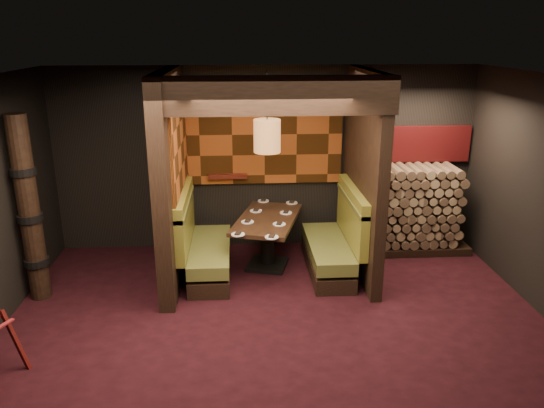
{
  "coord_description": "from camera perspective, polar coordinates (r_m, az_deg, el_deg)",
  "views": [
    {
      "loc": [
        -0.43,
        -5.33,
        3.32
      ],
      "look_at": [
        0.0,
        1.3,
        1.15
      ],
      "focal_mm": 35.0,
      "sensor_mm": 36.0,
      "label": 1
    }
  ],
  "objects": [
    {
      "name": "booth_bench_left",
      "position": [
        7.59,
        -7.47,
        -4.72
      ],
      "size": [
        0.68,
        1.6,
        1.14
      ],
      "color": "black",
      "rests_on": "floor"
    },
    {
      "name": "dining_table",
      "position": [
        7.71,
        -0.52,
        -3.12
      ],
      "size": [
        1.15,
        1.61,
        0.77
      ],
      "color": "black",
      "rests_on": "floor"
    },
    {
      "name": "tapa_side_panel",
      "position": [
        7.35,
        -9.94,
        6.27
      ],
      "size": [
        0.04,
        1.85,
        1.45
      ],
      "primitive_type": "cube",
      "color": "#9D491A",
      "rests_on": "partition_left"
    },
    {
      "name": "lacquer_shelf",
      "position": [
        8.27,
        -4.77,
        3.01
      ],
      "size": [
        0.6,
        0.12,
        0.07
      ],
      "primitive_type": "cube",
      "color": "#561B13",
      "rests_on": "wall_back"
    },
    {
      "name": "partition_right",
      "position": [
        7.48,
        9.79,
        3.15
      ],
      "size": [
        0.15,
        2.1,
        2.85
      ],
      "primitive_type": "cube",
      "color": "black",
      "rests_on": "floor"
    },
    {
      "name": "totem_column",
      "position": [
        7.26,
        -24.66,
        -0.7
      ],
      "size": [
        0.31,
        0.31,
        2.4
      ],
      "color": "black",
      "rests_on": "floor"
    },
    {
      "name": "ceiling",
      "position": [
        5.37,
        0.92,
        13.18
      ],
      "size": [
        6.5,
        5.5,
        0.02
      ],
      "primitive_type": "cube",
      "color": "black",
      "rests_on": "ground"
    },
    {
      "name": "wall_back",
      "position": [
        8.32,
        -0.65,
        4.91
      ],
      "size": [
        6.5,
        0.02,
        2.85
      ],
      "primitive_type": "cube",
      "color": "black",
      "rests_on": "ground"
    },
    {
      "name": "header_beam",
      "position": [
        6.08,
        0.13,
        11.58
      ],
      "size": [
        2.85,
        0.18,
        0.44
      ],
      "primitive_type": "cube",
      "color": "black",
      "rests_on": "partition_left"
    },
    {
      "name": "wall_front",
      "position": [
        3.22,
        4.92,
        -17.96
      ],
      "size": [
        6.5,
        0.02,
        2.85
      ],
      "primitive_type": "cube",
      "color": "black",
      "rests_on": "ground"
    },
    {
      "name": "partition_left",
      "position": [
        7.29,
        -10.84,
        2.69
      ],
      "size": [
        0.2,
        2.2,
        2.85
      ],
      "primitive_type": "cube",
      "color": "black",
      "rests_on": "floor"
    },
    {
      "name": "booth_bench_right",
      "position": [
        7.69,
        6.79,
        -4.37
      ],
      "size": [
        0.68,
        1.6,
        1.14
      ],
      "color": "black",
      "rests_on": "floor"
    },
    {
      "name": "bay_front_post",
      "position": [
        7.75,
        10.01,
        3.65
      ],
      "size": [
        0.08,
        0.08,
        2.85
      ],
      "primitive_type": "cube",
      "color": "black",
      "rests_on": "floor"
    },
    {
      "name": "pendant_lamp",
      "position": [
        7.27,
        -0.53,
        7.34
      ],
      "size": [
        0.37,
        0.37,
        1.11
      ],
      "color": "#A36735",
      "rests_on": "ceiling"
    },
    {
      "name": "mosaic_header",
      "position": [
        8.62,
        14.81,
        6.26
      ],
      "size": [
        1.83,
        0.1,
        0.56
      ],
      "primitive_type": "cube",
      "color": "maroon",
      "rests_on": "wall_back"
    },
    {
      "name": "place_settings",
      "position": [
        7.63,
        -0.52,
        -1.4
      ],
      "size": [
        1.02,
        1.74,
        0.03
      ],
      "color": "white",
      "rests_on": "dining_table"
    },
    {
      "name": "tapa_back_panel",
      "position": [
        8.19,
        -0.82,
        7.52
      ],
      "size": [
        2.4,
        0.06,
        1.55
      ],
      "primitive_type": "cube",
      "color": "#9D491A",
      "rests_on": "wall_back"
    },
    {
      "name": "firewood_stack",
      "position": [
        8.56,
        14.97,
        -0.51
      ],
      "size": [
        1.73,
        0.7,
        1.36
      ],
      "color": "black",
      "rests_on": "floor"
    },
    {
      "name": "floor",
      "position": [
        6.3,
        0.79,
        -13.82
      ],
      "size": [
        6.5,
        5.5,
        0.02
      ],
      "primitive_type": "cube",
      "color": "black",
      "rests_on": "ground"
    }
  ]
}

